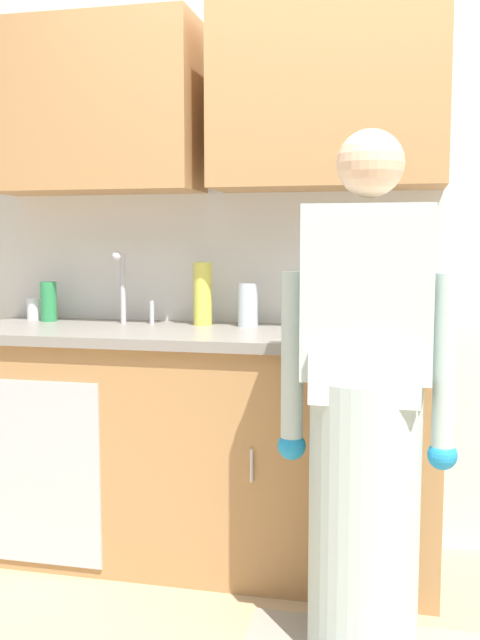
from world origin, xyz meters
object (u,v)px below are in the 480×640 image
(bottle_water_tall, at_px, (355,302))
(bottle_soap, at_px, (203,294))
(person_at_sink, at_px, (365,439))
(knife_on_counter, at_px, (303,332))
(cup_by_sink, at_px, (35,309))
(bottle_water_short, at_px, (49,302))
(sink, at_px, (119,331))
(sponge, at_px, (317,336))
(bottle_cleaner_spray, at_px, (248,305))

(bottle_water_tall, distance_m, bottle_soap, 0.64)
(person_at_sink, xyz_separation_m, knife_on_counter, (-0.27, 0.59, 0.25))
(cup_by_sink, bearing_deg, bottle_water_short, -31.59)
(sink, distance_m, sponge, 0.87)
(knife_on_counter, bearing_deg, person_at_sink, -172.96)
(bottle_water_tall, bearing_deg, cup_by_sink, 179.51)
(person_at_sink, relative_size, knife_on_counter, 6.75)
(bottle_water_tall, distance_m, knife_on_counter, 0.29)
(sink, height_order, bottle_water_short, sink)
(sink, relative_size, bottle_soap, 1.89)
(person_at_sink, height_order, knife_on_counter, person_at_sink)
(sink, height_order, bottle_water_tall, sink)
(person_at_sink, distance_m, sponge, 0.49)
(knife_on_counter, xyz_separation_m, sponge, (0.08, -0.22, 0.01))
(sink, bearing_deg, bottle_water_short, 159.26)
(sink, distance_m, cup_by_sink, 0.54)
(bottle_cleaner_spray, bearing_deg, sponge, -47.67)
(bottle_water_tall, bearing_deg, sink, -168.29)
(bottle_cleaner_spray, relative_size, sponge, 1.64)
(bottle_soap, xyz_separation_m, knife_on_counter, (0.45, -0.15, -0.13))
(bottle_soap, bearing_deg, sink, -153.95)
(person_at_sink, height_order, cup_by_sink, person_at_sink)
(bottle_cleaner_spray, bearing_deg, person_at_sink, -54.38)
(bottle_soap, relative_size, sponge, 2.41)
(bottle_soap, height_order, cup_by_sink, bottle_soap)
(bottle_water_tall, height_order, cup_by_sink, bottle_water_tall)
(sink, relative_size, knife_on_counter, 2.08)
(bottle_soap, distance_m, knife_on_counter, 0.49)
(bottle_cleaner_spray, height_order, cup_by_sink, bottle_cleaner_spray)
(bottle_soap, bearing_deg, person_at_sink, -45.73)
(bottle_cleaner_spray, relative_size, knife_on_counter, 0.75)
(bottle_water_tall, height_order, knife_on_counter, bottle_water_tall)
(bottle_water_tall, xyz_separation_m, bottle_soap, (-0.63, -0.04, 0.03))
(bottle_water_tall, height_order, bottle_water_short, bottle_water_tall)
(person_at_sink, height_order, bottle_water_tall, person_at_sink)
(sink, distance_m, bottle_cleaner_spray, 0.54)
(sink, relative_size, bottle_water_tall, 2.35)
(bottle_soap, height_order, bottle_water_short, bottle_soap)
(bottle_cleaner_spray, xyz_separation_m, knife_on_counter, (0.25, -0.15, -0.09))
(bottle_soap, distance_m, sponge, 0.66)
(sink, bearing_deg, bottle_water_tall, 11.71)
(bottle_soap, distance_m, bottle_water_short, 0.71)
(bottle_soap, xyz_separation_m, bottle_water_short, (-0.71, -0.01, -0.05))
(sink, distance_m, bottle_water_tall, 0.98)
(person_at_sink, bearing_deg, sink, 150.43)
(bottle_soap, height_order, knife_on_counter, bottle_soap)
(bottle_water_short, bearing_deg, bottle_water_tall, 2.05)
(bottle_water_tall, height_order, sponge, bottle_water_tall)
(bottle_soap, xyz_separation_m, sponge, (0.53, -0.37, -0.12))
(person_at_sink, xyz_separation_m, bottle_soap, (-0.72, 0.74, 0.38))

